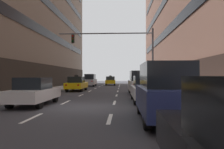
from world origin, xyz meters
TOP-DOWN VIEW (x-y plane):
  - ground_plane at (0.00, 0.00)m, footprint 120.00×120.00m
  - sidewalk_right at (6.36, 0.00)m, footprint 3.19×80.00m
  - lane_stripe_l1_s3 at (-1.59, -3.00)m, footprint 0.16×2.00m
  - lane_stripe_l1_s4 at (-1.59, 2.00)m, footprint 0.16×2.00m
  - lane_stripe_l1_s5 at (-1.59, 7.00)m, footprint 0.16×2.00m
  - lane_stripe_l1_s6 at (-1.59, 12.00)m, footprint 0.16×2.00m
  - lane_stripe_l1_s7 at (-1.59, 17.00)m, footprint 0.16×2.00m
  - lane_stripe_l1_s8 at (-1.59, 22.00)m, footprint 0.16×2.00m
  - lane_stripe_l1_s9 at (-1.59, 27.00)m, footprint 0.16×2.00m
  - lane_stripe_l1_s10 at (-1.59, 32.00)m, footprint 0.16×2.00m
  - lane_stripe_l2_s3 at (1.59, -3.00)m, footprint 0.16×2.00m
  - lane_stripe_l2_s4 at (1.59, 2.00)m, footprint 0.16×2.00m
  - lane_stripe_l2_s5 at (1.59, 7.00)m, footprint 0.16×2.00m
  - lane_stripe_l2_s6 at (1.59, 12.00)m, footprint 0.16×2.00m
  - lane_stripe_l2_s7 at (1.59, 17.00)m, footprint 0.16×2.00m
  - lane_stripe_l2_s8 at (1.59, 22.00)m, footprint 0.16×2.00m
  - lane_stripe_l2_s9 at (1.59, 27.00)m, footprint 0.16×2.00m
  - lane_stripe_l2_s10 at (1.59, 32.00)m, footprint 0.16×2.00m
  - taxi_driving_0 at (-3.15, 12.26)m, footprint 1.87×4.43m
  - car_driving_1 at (-3.04, 0.59)m, footprint 1.89×4.39m
  - taxi_driving_2 at (-0.14, 27.81)m, footprint 2.01×4.46m
  - car_driving_3 at (-3.29, 23.12)m, footprint 1.78×4.23m
  - car_parked_1 at (3.72, -3.22)m, footprint 1.93×4.58m
  - car_parked_2 at (3.72, 2.48)m, footprint 1.98×4.64m
  - car_parked_3 at (3.72, 8.55)m, footprint 2.01×4.60m
  - traffic_signal_0 at (2.20, 9.63)m, footprint 9.65×0.35m
  - pedestrian_0 at (5.90, 3.88)m, footprint 0.23×0.53m

SIDE VIEW (x-z plane):
  - ground_plane at x=0.00m, z-range 0.00..0.00m
  - lane_stripe_l1_s3 at x=-1.59m, z-range 0.00..0.01m
  - lane_stripe_l1_s4 at x=-1.59m, z-range 0.00..0.01m
  - lane_stripe_l1_s5 at x=-1.59m, z-range 0.00..0.01m
  - lane_stripe_l1_s6 at x=-1.59m, z-range 0.00..0.01m
  - lane_stripe_l1_s7 at x=-1.59m, z-range 0.00..0.01m
  - lane_stripe_l1_s8 at x=-1.59m, z-range 0.00..0.01m
  - lane_stripe_l1_s9 at x=-1.59m, z-range 0.00..0.01m
  - lane_stripe_l1_s10 at x=-1.59m, z-range 0.00..0.01m
  - lane_stripe_l2_s3 at x=1.59m, z-range 0.00..0.01m
  - lane_stripe_l2_s4 at x=1.59m, z-range 0.00..0.01m
  - lane_stripe_l2_s5 at x=1.59m, z-range 0.00..0.01m
  - lane_stripe_l2_s6 at x=1.59m, z-range 0.00..0.01m
  - lane_stripe_l2_s7 at x=1.59m, z-range 0.00..0.01m
  - lane_stripe_l2_s8 at x=1.59m, z-range 0.00..0.01m
  - lane_stripe_l2_s9 at x=1.59m, z-range 0.00..0.01m
  - lane_stripe_l2_s10 at x=1.59m, z-range 0.00..0.01m
  - sidewalk_right at x=6.36m, z-range 0.00..0.14m
  - car_driving_1 at x=-3.04m, z-range -0.01..1.62m
  - taxi_driving_2 at x=-0.14m, z-range -0.10..1.72m
  - taxi_driving_0 at x=-3.15m, z-range -0.10..1.74m
  - car_parked_2 at x=3.72m, z-range -0.01..1.72m
  - car_driving_3 at x=-3.29m, z-range 0.00..2.04m
  - pedestrian_0 at x=5.90m, z-range 0.27..1.89m
  - car_parked_3 at x=3.72m, z-range -0.01..2.20m
  - car_parked_1 at x=3.72m, z-range -0.01..2.21m
  - traffic_signal_0 at x=2.20m, z-range 1.42..7.82m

